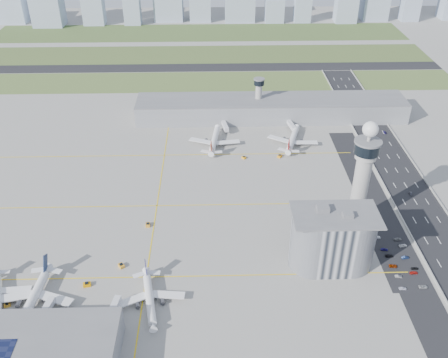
{
  "coord_description": "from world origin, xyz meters",
  "views": [
    {
      "loc": [
        -6.48,
        -211.07,
        173.33
      ],
      "look_at": [
        0.0,
        35.0,
        15.0
      ],
      "focal_mm": 40.0,
      "sensor_mm": 36.0,
      "label": 1
    }
  ],
  "objects_px": {
    "car_lot_0": "(403,288)",
    "secondary_tower": "(259,95)",
    "tug_4": "(244,157)",
    "car_lot_9": "(405,257)",
    "jet_bridge_near_1": "(39,324)",
    "car_lot_5": "(377,237)",
    "car_lot_6": "(423,287)",
    "jet_bridge_near_2": "(108,323)",
    "car_lot_7": "(414,273)",
    "car_hw_2": "(385,132)",
    "airplane_near_b": "(31,295)",
    "tug_3": "(148,224)",
    "car_lot_8": "(415,268)",
    "admin_building": "(332,239)",
    "car_lot_11": "(398,239)",
    "car_hw_4": "(345,100)",
    "tug_1": "(121,265)",
    "car_lot_10": "(403,246)",
    "car_hw_1": "(411,194)",
    "control_tower": "(363,173)",
    "airplane_far_b": "(293,136)",
    "tug_5": "(280,156)",
    "airplane_near_c": "(149,295)",
    "car_lot_3": "(389,256)",
    "tug_0": "(7,305)",
    "car_lot_1": "(399,276)",
    "airplane_far_a": "(214,136)",
    "car_lot_2": "(393,266)",
    "tug_2": "(87,284)",
    "jet_bridge_far_1": "(288,123)",
    "car_lot_4": "(384,249)"
  },
  "relations": [
    {
      "from": "admin_building",
      "to": "tug_5",
      "type": "bearing_deg",
      "value": 96.51
    },
    {
      "from": "secondary_tower",
      "to": "tug_2",
      "type": "height_order",
      "value": "secondary_tower"
    },
    {
      "from": "car_hw_2",
      "to": "car_hw_4",
      "type": "xyz_separation_m",
      "value": [
        -15.83,
        60.9,
        0.05
      ]
    },
    {
      "from": "airplane_near_c",
      "to": "car_lot_11",
      "type": "relative_size",
      "value": 8.74
    },
    {
      "from": "tug_5",
      "to": "car_lot_2",
      "type": "height_order",
      "value": "tug_5"
    },
    {
      "from": "car_lot_7",
      "to": "car_hw_2",
      "type": "distance_m",
      "value": 152.97
    },
    {
      "from": "airplane_near_c",
      "to": "tug_0",
      "type": "bearing_deg",
      "value": -101.04
    },
    {
      "from": "admin_building",
      "to": "tug_2",
      "type": "relative_size",
      "value": 11.68
    },
    {
      "from": "tug_3",
      "to": "tug_5",
      "type": "height_order",
      "value": "tug_3"
    },
    {
      "from": "tug_0",
      "to": "car_lot_1",
      "type": "distance_m",
      "value": 186.52
    },
    {
      "from": "car_hw_2",
      "to": "car_lot_9",
      "type": "bearing_deg",
      "value": -102.86
    },
    {
      "from": "admin_building",
      "to": "car_lot_11",
      "type": "bearing_deg",
      "value": 22.36
    },
    {
      "from": "tug_3",
      "to": "tug_1",
      "type": "bearing_deg",
      "value": 69.49
    },
    {
      "from": "tug_4",
      "to": "car_lot_5",
      "type": "relative_size",
      "value": 0.72
    },
    {
      "from": "admin_building",
      "to": "tug_2",
      "type": "xyz_separation_m",
      "value": [
        -119.9,
        -13.19,
        -14.26
      ]
    },
    {
      "from": "airplane_near_c",
      "to": "car_lot_2",
      "type": "bearing_deg",
      "value": 89.62
    },
    {
      "from": "jet_bridge_far_1",
      "to": "car_lot_2",
      "type": "xyz_separation_m",
      "value": [
        31.74,
        -157.89,
        -2.26
      ]
    },
    {
      "from": "airplane_near_b",
      "to": "tug_3",
      "type": "height_order",
      "value": "airplane_near_b"
    },
    {
      "from": "tug_5",
      "to": "car_lot_8",
      "type": "distance_m",
      "value": 125.5
    },
    {
      "from": "car_lot_10",
      "to": "car_hw_1",
      "type": "height_order",
      "value": "car_hw_1"
    },
    {
      "from": "secondary_tower",
      "to": "car_lot_9",
      "type": "bearing_deg",
      "value": -69.97
    },
    {
      "from": "car_lot_6",
      "to": "jet_bridge_near_2",
      "type": "bearing_deg",
      "value": 97.32
    },
    {
      "from": "car_lot_4",
      "to": "car_lot_5",
      "type": "relative_size",
      "value": 0.94
    },
    {
      "from": "jet_bridge_far_1",
      "to": "tug_1",
      "type": "height_order",
      "value": "jet_bridge_far_1"
    },
    {
      "from": "airplane_far_b",
      "to": "tug_5",
      "type": "xyz_separation_m",
      "value": [
        -11.67,
        -19.98,
        -5.08
      ]
    },
    {
      "from": "car_lot_1",
      "to": "car_lot_10",
      "type": "relative_size",
      "value": 0.8
    },
    {
      "from": "car_lot_6",
      "to": "car_lot_9",
      "type": "bearing_deg",
      "value": 4.07
    },
    {
      "from": "car_lot_7",
      "to": "car_hw_4",
      "type": "xyz_separation_m",
      "value": [
        14.72,
        210.79,
        0.01
      ]
    },
    {
      "from": "tug_4",
      "to": "car_lot_9",
      "type": "distance_m",
      "value": 129.34
    },
    {
      "from": "airplane_near_c",
      "to": "jet_bridge_near_1",
      "type": "relative_size",
      "value": 2.8
    },
    {
      "from": "car_lot_4",
      "to": "jet_bridge_far_1",
      "type": "bearing_deg",
      "value": 17.58
    },
    {
      "from": "control_tower",
      "to": "airplane_near_b",
      "type": "height_order",
      "value": "control_tower"
    },
    {
      "from": "car_lot_3",
      "to": "car_lot_7",
      "type": "height_order",
      "value": "car_lot_3"
    },
    {
      "from": "airplane_far_a",
      "to": "car_hw_2",
      "type": "relative_size",
      "value": 10.96
    },
    {
      "from": "car_lot_0",
      "to": "secondary_tower",
      "type": "bearing_deg",
      "value": 20.09
    },
    {
      "from": "airplane_far_b",
      "to": "car_lot_3",
      "type": "height_order",
      "value": "airplane_far_b"
    },
    {
      "from": "airplane_far_a",
      "to": "car_lot_1",
      "type": "xyz_separation_m",
      "value": [
        89.06,
        -138.8,
        -5.5
      ]
    },
    {
      "from": "control_tower",
      "to": "airplane_far_a",
      "type": "bearing_deg",
      "value": 128.3
    },
    {
      "from": "tug_4",
      "to": "car_lot_5",
      "type": "distance_m",
      "value": 110.04
    },
    {
      "from": "airplane_near_b",
      "to": "car_lot_4",
      "type": "height_order",
      "value": "airplane_near_b"
    },
    {
      "from": "car_lot_8",
      "to": "admin_building",
      "type": "bearing_deg",
      "value": 83.23
    },
    {
      "from": "jet_bridge_near_2",
      "to": "tug_5",
      "type": "xyz_separation_m",
      "value": [
        92.76,
        146.24,
        -1.89
      ]
    },
    {
      "from": "airplane_near_b",
      "to": "car_lot_1",
      "type": "distance_m",
      "value": 174.58
    },
    {
      "from": "car_lot_6",
      "to": "car_lot_10",
      "type": "height_order",
      "value": "car_lot_10"
    },
    {
      "from": "jet_bridge_near_2",
      "to": "admin_building",
      "type": "bearing_deg",
      "value": -59.62
    },
    {
      "from": "car_lot_1",
      "to": "car_lot_11",
      "type": "height_order",
      "value": "car_lot_11"
    },
    {
      "from": "airplane_far_a",
      "to": "car_lot_2",
      "type": "xyz_separation_m",
      "value": [
        88.71,
        -131.36,
        -5.48
      ]
    },
    {
      "from": "car_lot_11",
      "to": "car_hw_4",
      "type": "height_order",
      "value": "car_lot_11"
    },
    {
      "from": "car_lot_8",
      "to": "car_hw_1",
      "type": "relative_size",
      "value": 0.88
    },
    {
      "from": "jet_bridge_near_1",
      "to": "car_lot_5",
      "type": "xyz_separation_m",
      "value": [
        164.87,
        57.78,
        -2.2
      ]
    }
  ]
}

